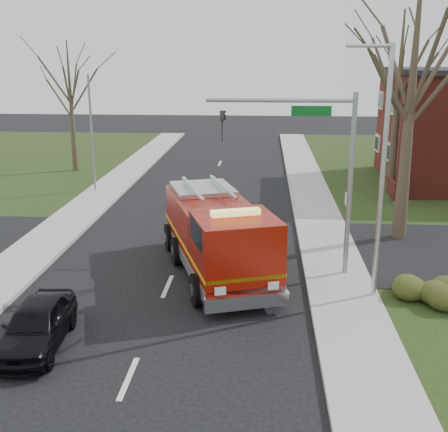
{
  "coord_description": "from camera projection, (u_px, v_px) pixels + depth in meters",
  "views": [
    {
      "loc": [
        3.37,
        -18.53,
        8.02
      ],
      "look_at": [
        1.87,
        2.4,
        2.0
      ],
      "focal_mm": 45.0,
      "sensor_mm": 36.0,
      "label": 1
    }
  ],
  "objects": [
    {
      "name": "utility_pole_far",
      "position": [
        92.0,
        135.0,
        33.13
      ],
      "size": [
        0.14,
        0.14,
        7.0
      ],
      "primitive_type": "cylinder",
      "color": "gray",
      "rests_on": "ground"
    },
    {
      "name": "hedge_corner",
      "position": [
        432.0,
        290.0,
        18.47
      ],
      "size": [
        2.8,
        2.0,
        0.9
      ],
      "primitive_type": "ellipsoid",
      "color": "#353C16",
      "rests_on": "lawn_right"
    },
    {
      "name": "parked_car_maroon",
      "position": [
        37.0,
        325.0,
        15.9
      ],
      "size": [
        1.86,
        4.03,
        1.34
      ],
      "primitive_type": "imported",
      "rotation": [
        0.0,
        0.0,
        0.07
      ],
      "color": "black",
      "rests_on": "ground"
    },
    {
      "name": "bare_tree_near",
      "position": [
        413.0,
        71.0,
        23.26
      ],
      "size": [
        6.0,
        6.0,
        12.0
      ],
      "color": "#392D22",
      "rests_on": "ground"
    },
    {
      "name": "sidewalk_right",
      "position": [
        342.0,
        290.0,
        19.76
      ],
      "size": [
        2.4,
        80.0,
        0.15
      ],
      "primitive_type": "cube",
      "color": "#9F9E99",
      "rests_on": "ground"
    },
    {
      "name": "bare_tree_left",
      "position": [
        70.0,
        92.0,
        38.53
      ],
      "size": [
        4.5,
        4.5,
        9.0
      ],
      "color": "#392D22",
      "rests_on": "ground"
    },
    {
      "name": "streetlight_pole",
      "position": [
        381.0,
        168.0,
        17.98
      ],
      "size": [
        1.48,
        0.16,
        8.4
      ],
      "color": "#B7BABF",
      "rests_on": "ground"
    },
    {
      "name": "fire_engine",
      "position": [
        218.0,
        238.0,
        21.02
      ],
      "size": [
        5.08,
        8.37,
        3.19
      ],
      "rotation": [
        0.0,
        0.0,
        0.32
      ],
      "color": "maroon",
      "rests_on": "ground"
    },
    {
      "name": "sidewalk_left",
      "position": [
        1.0,
        280.0,
        20.61
      ],
      "size": [
        2.4,
        80.0,
        0.15
      ],
      "primitive_type": "cube",
      "color": "#9F9E99",
      "rests_on": "ground"
    },
    {
      "name": "bare_tree_far",
      "position": [
        399.0,
        83.0,
        32.04
      ],
      "size": [
        5.25,
        5.25,
        10.5
      ],
      "color": "#392D22",
      "rests_on": "ground"
    },
    {
      "name": "ground",
      "position": [
        168.0,
        287.0,
        20.21
      ],
      "size": [
        120.0,
        120.0,
        0.0
      ],
      "primitive_type": "plane",
      "color": "black",
      "rests_on": "ground"
    },
    {
      "name": "health_center_sign",
      "position": [
        391.0,
        189.0,
        31.23
      ],
      "size": [
        0.12,
        2.0,
        1.4
      ],
      "color": "#451210",
      "rests_on": "ground"
    },
    {
      "name": "traffic_signal_mast",
      "position": [
        316.0,
        152.0,
        19.99
      ],
      "size": [
        5.29,
        0.18,
        6.8
      ],
      "color": "gray",
      "rests_on": "ground"
    }
  ]
}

